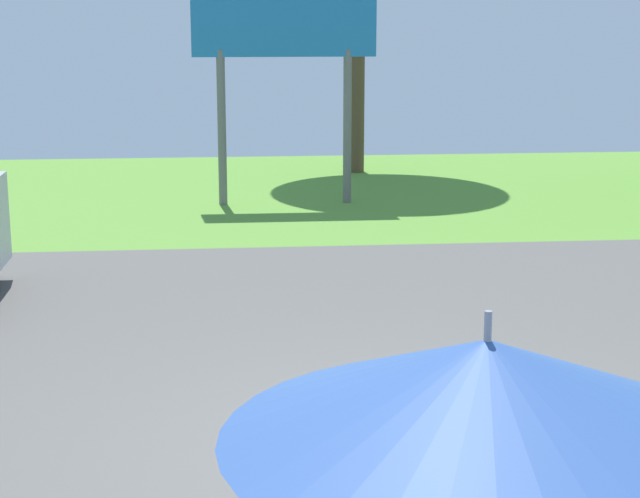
% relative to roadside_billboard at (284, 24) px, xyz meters
% --- Properties ---
extents(ground_plane, '(40.00, 22.00, 0.20)m').
position_rel_roadside_billboard_xyz_m(ground_plane, '(0.07, -5.95, -2.60)').
color(ground_plane, '#565451').
extents(roadside_billboard, '(2.60, 0.12, 3.50)m').
position_rel_roadside_billboard_xyz_m(roadside_billboard, '(0.00, 0.00, 0.00)').
color(roadside_billboard, slate).
rests_on(roadside_billboard, ground_plane).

